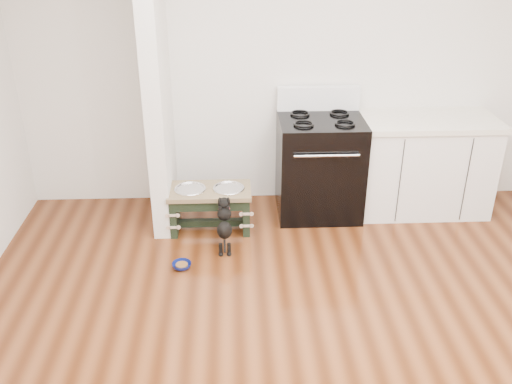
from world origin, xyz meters
The scene contains 8 objects.
ground centered at (0.00, 0.00, 0.00)m, with size 5.00×5.00×0.00m, color #441E0C.
room_shell centered at (0.00, 0.00, 1.62)m, with size 5.00×5.00×5.00m.
partition_wall centered at (-1.18, 2.10, 1.35)m, with size 0.15×0.80×2.70m, color silver.
oven_range centered at (0.25, 2.16, 0.48)m, with size 0.76×0.69×1.14m.
cabinet_run centered at (1.23, 2.18, 0.45)m, with size 1.24×0.64×0.91m.
dog_feeder centered at (-0.76, 1.86, 0.28)m, with size 0.72×0.39×0.41m.
puppy centered at (-0.63, 1.52, 0.24)m, with size 0.13×0.37×0.44m.
floor_bowl centered at (-0.98, 1.23, 0.02)m, with size 0.17×0.17×0.05m.
Camera 1 is at (-0.54, -2.62, 2.61)m, focal length 40.00 mm.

